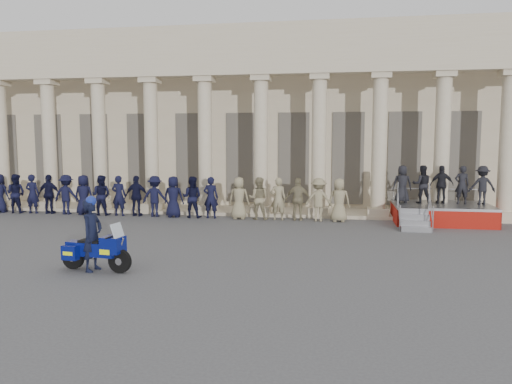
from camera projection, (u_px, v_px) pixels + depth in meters
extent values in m
plane|color=#4B4B4E|center=(178.00, 254.00, 15.20)|extent=(90.00, 90.00, 0.00)
cube|color=#BCAC8D|center=(258.00, 121.00, 29.41)|extent=(40.00, 10.00, 9.00)
cube|color=#BCAC8D|center=(237.00, 210.00, 23.81)|extent=(40.00, 2.60, 0.15)
cube|color=#BCAC8D|center=(232.00, 65.00, 22.30)|extent=(35.80, 1.00, 1.00)
cube|color=#BCAC8D|center=(232.00, 39.00, 22.18)|extent=(35.80, 1.00, 1.20)
cube|color=#BCAC8D|center=(5.00, 203.00, 24.94)|extent=(0.90, 0.90, 0.30)
cylinder|color=#BCAC8D|center=(1.00, 144.00, 24.62)|extent=(0.64, 0.64, 5.60)
cube|color=#BCAC8D|center=(52.00, 204.00, 24.51)|extent=(0.90, 0.90, 0.30)
cylinder|color=#BCAC8D|center=(50.00, 144.00, 24.19)|extent=(0.64, 0.64, 5.60)
cube|color=#BCAC8D|center=(47.00, 82.00, 23.88)|extent=(0.85, 0.85, 0.24)
cube|color=#BCAC8D|center=(102.00, 205.00, 24.08)|extent=(0.90, 0.90, 0.30)
cylinder|color=#BCAC8D|center=(100.00, 144.00, 23.76)|extent=(0.64, 0.64, 5.60)
cube|color=#BCAC8D|center=(97.00, 81.00, 23.45)|extent=(0.85, 0.85, 0.24)
cube|color=#BCAC8D|center=(153.00, 206.00, 23.65)|extent=(0.90, 0.90, 0.30)
cylinder|color=#BCAC8D|center=(151.00, 144.00, 23.33)|extent=(0.64, 0.64, 5.60)
cube|color=#BCAC8D|center=(150.00, 80.00, 23.01)|extent=(0.85, 0.85, 0.24)
cube|color=#BCAC8D|center=(206.00, 207.00, 23.22)|extent=(0.90, 0.90, 0.30)
cylinder|color=#BCAC8D|center=(205.00, 144.00, 22.90)|extent=(0.64, 0.64, 5.60)
cube|color=#BCAC8D|center=(204.00, 79.00, 22.58)|extent=(0.85, 0.85, 0.24)
cube|color=#BCAC8D|center=(261.00, 209.00, 22.79)|extent=(0.90, 0.90, 0.30)
cylinder|color=#BCAC8D|center=(261.00, 144.00, 22.47)|extent=(0.64, 0.64, 5.60)
cube|color=#BCAC8D|center=(261.00, 78.00, 22.15)|extent=(0.85, 0.85, 0.24)
cube|color=#BCAC8D|center=(318.00, 210.00, 22.36)|extent=(0.90, 0.90, 0.30)
cylinder|color=#BCAC8D|center=(319.00, 144.00, 22.04)|extent=(0.64, 0.64, 5.60)
cube|color=#BCAC8D|center=(320.00, 77.00, 21.72)|extent=(0.85, 0.85, 0.24)
cube|color=#BCAC8D|center=(377.00, 212.00, 21.93)|extent=(0.90, 0.90, 0.30)
cylinder|color=#BCAC8D|center=(379.00, 144.00, 21.61)|extent=(0.64, 0.64, 5.60)
cube|color=#BCAC8D|center=(381.00, 76.00, 21.29)|extent=(0.85, 0.85, 0.24)
cube|color=#BCAC8D|center=(439.00, 213.00, 21.50)|extent=(0.90, 0.90, 0.30)
cylinder|color=#BCAC8D|center=(442.00, 144.00, 21.18)|extent=(0.64, 0.64, 5.60)
cube|color=#BCAC8D|center=(445.00, 74.00, 20.86)|extent=(0.85, 0.85, 0.24)
cube|color=#BCAC8D|center=(504.00, 215.00, 21.07)|extent=(0.90, 0.90, 0.30)
cylinder|color=#BCAC8D|center=(507.00, 145.00, 20.75)|extent=(0.64, 0.64, 5.60)
cube|color=#BCAC8D|center=(511.00, 73.00, 20.43)|extent=(0.85, 0.85, 0.24)
cube|color=black|center=(5.00, 156.00, 26.89)|extent=(1.30, 0.12, 4.20)
cube|color=black|center=(49.00, 156.00, 26.46)|extent=(1.30, 0.12, 4.20)
cube|color=black|center=(95.00, 157.00, 26.03)|extent=(1.30, 0.12, 4.20)
cube|color=black|center=(142.00, 157.00, 25.60)|extent=(1.30, 0.12, 4.20)
cube|color=black|center=(191.00, 157.00, 25.17)|extent=(1.30, 0.12, 4.20)
cube|color=black|center=(241.00, 158.00, 24.74)|extent=(1.30, 0.12, 4.20)
cube|color=black|center=(294.00, 158.00, 24.31)|extent=(1.30, 0.12, 4.20)
cube|color=black|center=(348.00, 158.00, 23.88)|extent=(1.30, 0.12, 4.20)
cube|color=black|center=(404.00, 159.00, 23.45)|extent=(1.30, 0.12, 4.20)
cube|color=black|center=(462.00, 159.00, 23.02)|extent=(1.30, 0.12, 4.20)
imported|color=black|center=(16.00, 194.00, 23.49)|extent=(0.89, 0.70, 1.84)
imported|color=black|center=(33.00, 194.00, 23.34)|extent=(0.67, 0.44, 1.84)
imported|color=black|center=(49.00, 194.00, 23.20)|extent=(1.08, 0.45, 1.84)
imported|color=black|center=(66.00, 195.00, 23.06)|extent=(1.19, 0.68, 1.84)
imported|color=black|center=(84.00, 195.00, 22.92)|extent=(0.90, 0.58, 1.84)
imported|color=black|center=(101.00, 195.00, 22.77)|extent=(0.89, 0.70, 1.84)
imported|color=black|center=(119.00, 196.00, 22.63)|extent=(0.67, 0.44, 1.84)
imported|color=black|center=(137.00, 196.00, 22.49)|extent=(1.08, 0.45, 1.84)
imported|color=black|center=(155.00, 196.00, 22.35)|extent=(1.19, 0.68, 1.84)
imported|color=black|center=(173.00, 197.00, 22.20)|extent=(0.90, 0.58, 1.84)
imported|color=black|center=(192.00, 197.00, 22.06)|extent=(0.89, 0.70, 1.84)
imported|color=black|center=(211.00, 197.00, 21.92)|extent=(0.67, 0.44, 1.84)
imported|color=gray|center=(239.00, 198.00, 21.71)|extent=(0.90, 0.58, 1.84)
imported|color=gray|center=(258.00, 198.00, 21.57)|extent=(0.89, 0.70, 1.84)
imported|color=gray|center=(278.00, 199.00, 21.42)|extent=(0.67, 0.44, 1.84)
imported|color=gray|center=(298.00, 199.00, 21.28)|extent=(1.08, 0.45, 1.84)
imported|color=gray|center=(319.00, 200.00, 21.14)|extent=(1.19, 0.68, 1.84)
imported|color=gray|center=(339.00, 200.00, 21.00)|extent=(0.90, 0.58, 1.84)
cube|color=gray|center=(442.00, 205.00, 20.75)|extent=(3.89, 2.78, 0.10)
cube|color=maroon|center=(448.00, 220.00, 19.46)|extent=(3.89, 0.04, 0.69)
cube|color=maroon|center=(394.00, 213.00, 21.12)|extent=(0.04, 2.78, 0.69)
cube|color=maroon|center=(491.00, 216.00, 20.48)|extent=(0.04, 2.78, 0.69)
cube|color=gray|center=(416.00, 229.00, 18.80)|extent=(1.10, 0.28, 0.20)
cube|color=gray|center=(415.00, 223.00, 19.06)|extent=(1.10, 0.28, 0.20)
cube|color=gray|center=(414.00, 217.00, 19.31)|extent=(1.10, 0.28, 0.20)
cube|color=gray|center=(413.00, 211.00, 19.56)|extent=(1.10, 0.28, 0.20)
cylinder|color=gray|center=(436.00, 189.00, 22.01)|extent=(3.89, 0.04, 0.04)
imported|color=black|center=(402.00, 184.00, 21.12)|extent=(0.78, 0.51, 1.60)
imported|color=black|center=(422.00, 184.00, 20.99)|extent=(0.78, 0.60, 1.60)
imported|color=black|center=(442.00, 185.00, 20.86)|extent=(0.94, 0.39, 1.60)
imported|color=black|center=(462.00, 185.00, 20.73)|extent=(0.58, 0.38, 1.60)
imported|color=black|center=(482.00, 185.00, 20.59)|extent=(1.03, 0.59, 1.60)
cylinder|color=black|center=(120.00, 261.00, 13.07)|extent=(0.64, 0.21, 0.63)
cylinder|color=black|center=(73.00, 257.00, 13.47)|extent=(0.64, 0.21, 0.63)
cube|color=navy|center=(97.00, 249.00, 13.23)|extent=(1.13, 0.53, 0.36)
cube|color=navy|center=(113.00, 245.00, 13.08)|extent=(0.58, 0.55, 0.43)
cube|color=silver|center=(113.00, 253.00, 13.10)|extent=(0.24, 0.31, 0.11)
cube|color=#B2BFCC|center=(118.00, 233.00, 13.00)|extent=(0.25, 0.46, 0.51)
cube|color=black|center=(91.00, 242.00, 13.26)|extent=(0.65, 0.39, 0.10)
cube|color=navy|center=(74.00, 245.00, 13.42)|extent=(0.37, 0.36, 0.21)
cube|color=navy|center=(70.00, 253.00, 13.12)|extent=(0.45, 0.26, 0.38)
cube|color=#EEFF0D|center=(70.00, 253.00, 13.12)|extent=(0.31, 0.26, 0.10)
cube|color=navy|center=(84.00, 248.00, 13.70)|extent=(0.45, 0.26, 0.38)
cube|color=#EEFF0D|center=(84.00, 248.00, 13.70)|extent=(0.31, 0.26, 0.10)
cylinder|color=silver|center=(87.00, 257.00, 13.61)|extent=(0.58, 0.16, 0.10)
cylinder|color=black|center=(113.00, 236.00, 13.05)|extent=(0.11, 0.67, 0.03)
imported|color=black|center=(92.00, 235.00, 13.23)|extent=(0.54, 0.75, 1.93)
sphere|color=navy|center=(91.00, 201.00, 13.13)|extent=(0.28, 0.28, 0.28)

